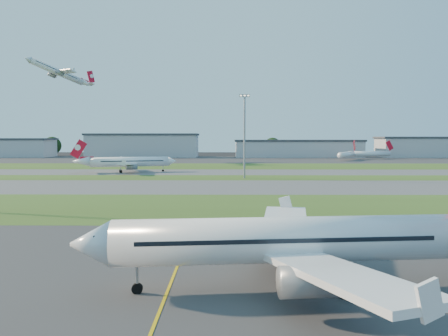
{
  "coord_description": "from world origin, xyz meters",
  "views": [
    {
      "loc": [
        9.95,
        -26.42,
        12.62
      ],
      "look_at": [
        9.2,
        53.91,
        7.0
      ],
      "focal_mm": 35.0,
      "sensor_mm": 36.0,
      "label": 1
    }
  ],
  "objects_px": {
    "airliner_parked": "(299,241)",
    "mini_jet_far": "(370,154)",
    "airliner_taxiing": "(129,162)",
    "mini_jet_near": "(348,154)",
    "light_mast_centre": "(244,130)"
  },
  "relations": [
    {
      "from": "airliner_parked",
      "to": "mini_jet_far",
      "type": "bearing_deg",
      "value": 65.04
    },
    {
      "from": "airliner_parked",
      "to": "airliner_taxiing",
      "type": "xyz_separation_m",
      "value": [
        -41.88,
        121.62,
        -0.3
      ]
    },
    {
      "from": "mini_jet_near",
      "to": "light_mast_centre",
      "type": "height_order",
      "value": "light_mast_centre"
    },
    {
      "from": "airliner_taxiing",
      "to": "mini_jet_near",
      "type": "xyz_separation_m",
      "value": [
        102.41,
        85.36,
        -0.49
      ]
    },
    {
      "from": "airliner_parked",
      "to": "mini_jet_near",
      "type": "bearing_deg",
      "value": 68.02
    },
    {
      "from": "mini_jet_near",
      "to": "light_mast_centre",
      "type": "distance_m",
      "value": 124.95
    },
    {
      "from": "airliner_taxiing",
      "to": "mini_jet_near",
      "type": "height_order",
      "value": "airliner_taxiing"
    },
    {
      "from": "mini_jet_near",
      "to": "mini_jet_far",
      "type": "height_order",
      "value": "same"
    },
    {
      "from": "mini_jet_far",
      "to": "mini_jet_near",
      "type": "bearing_deg",
      "value": -156.93
    },
    {
      "from": "airliner_parked",
      "to": "mini_jet_near",
      "type": "relative_size",
      "value": 1.48
    },
    {
      "from": "airliner_taxiing",
      "to": "mini_jet_near",
      "type": "relative_size",
      "value": 1.34
    },
    {
      "from": "airliner_taxiing",
      "to": "light_mast_centre",
      "type": "relative_size",
      "value": 1.31
    },
    {
      "from": "airliner_parked",
      "to": "mini_jet_far",
      "type": "distance_m",
      "value": 231.25
    },
    {
      "from": "airliner_parked",
      "to": "mini_jet_far",
      "type": "xyz_separation_m",
      "value": [
        76.36,
        218.28,
        -0.79
      ]
    },
    {
      "from": "airliner_parked",
      "to": "light_mast_centre",
      "type": "height_order",
      "value": "light_mast_centre"
    }
  ]
}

